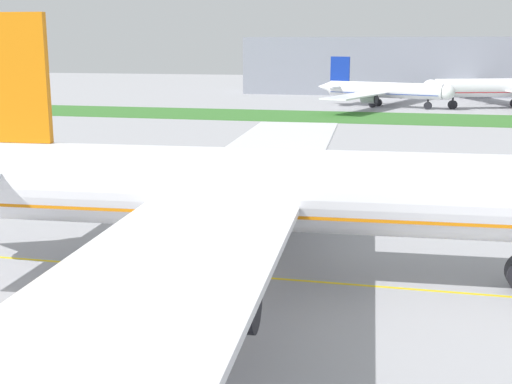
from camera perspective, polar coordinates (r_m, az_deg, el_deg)
The scene contains 8 objects.
ground_plane at distance 49.12m, azimuth -1.36°, elevation -6.82°, with size 600.00×600.00×0.00m, color #9E9EA3.
apron_taxi_line at distance 48.55m, azimuth -1.54°, elevation -7.05°, with size 280.00×0.36×0.01m, color yellow.
grass_median_strip at distance 152.61m, azimuth 8.58°, elevation 6.23°, with size 320.00×24.00×0.10m, color #38722D.
airliner_foreground at distance 46.57m, azimuth -0.37°, elevation 0.05°, with size 56.33×89.55×18.29m.
ground_crew_wingwalker_port at distance 51.07m, azimuth -3.29°, elevation -4.84°, with size 0.54×0.45×1.72m.
parked_airliner_far_left at distance 178.34m, azimuth 10.61°, elevation 8.41°, with size 35.63×57.00×12.70m.
parked_airliner_far_centre at distance 183.62m, azimuth 20.75°, elevation 8.18°, with size 44.55×72.27×14.93m.
terminal_building at distance 225.07m, azimuth 14.81°, elevation 10.21°, with size 120.24×20.00×18.00m, color gray.
Camera 1 is at (11.49, -44.93, 16.21)m, focal length 47.51 mm.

